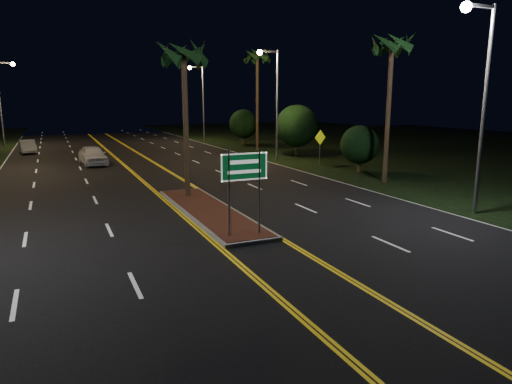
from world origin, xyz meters
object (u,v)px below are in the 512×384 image
shrub_near (360,145)px  car_far (27,145)px  warning_sign (320,142)px  palm_median (184,54)px  shrub_far (244,124)px  streetlight_right_near (480,86)px  car_near (93,154)px  median_island (209,211)px  streetlight_right_mid (273,92)px  highway_sign (244,175)px  streetlight_right_far (200,94)px  streetlight_left_far (3,94)px  palm_right_near (392,45)px  palm_right_far (257,57)px  shrub_mid (297,126)px

shrub_near → car_far: bearing=134.1°
car_far → warning_sign: size_ratio=1.60×
palm_median → shrub_far: (13.80, 25.50, -4.94)m
streetlight_right_near → car_near: streetlight_right_near is taller
shrub_far → median_island: bearing=-115.4°
streetlight_right_mid → palm_median: (-10.61, -11.50, 1.62)m
highway_sign → streetlight_right_near: 11.13m
shrub_far → streetlight_right_far: bearing=118.0°
streetlight_left_far → shrub_far: bearing=-18.1°
palm_right_near → car_far: (-20.96, 26.69, -7.48)m
palm_right_far → shrub_mid: bearing=-78.7°
shrub_far → car_near: size_ratio=0.75×
streetlight_right_mid → streetlight_right_far: (0.00, 20.00, 0.00)m
highway_sign → palm_right_near: 15.55m
car_near → warning_sign: size_ratio=1.92×
streetlight_left_far → shrub_near: 38.67m
warning_sign → streetlight_left_far: bearing=117.5°
car_near → shrub_far: bearing=25.7°
streetlight_right_near → streetlight_right_far: same height
palm_median → palm_right_far: bearing=56.7°
streetlight_right_mid → palm_right_near: (1.89, -12.00, 2.56)m
streetlight_right_mid → streetlight_right_far: size_ratio=1.00×
streetlight_left_far → streetlight_right_far: same height
median_island → car_near: bearing=100.4°
median_island → palm_right_far: 27.84m
streetlight_right_mid → shrub_near: size_ratio=2.73×
streetlight_left_far → streetlight_right_far: (21.23, -2.00, 0.00)m
streetlight_right_mid → palm_right_far: 9.00m
shrub_near → car_far: shrub_near is taller
median_island → car_near: car_near is taller
streetlight_right_mid → palm_right_near: bearing=-81.1°
highway_sign → car_near: bearing=98.5°
streetlight_left_far → shrub_near: bearing=-51.2°
palm_median → palm_right_near: 12.55m
shrub_near → car_far: 31.60m
median_island → shrub_far: (13.80, 29.00, 2.25)m
streetlight_right_near → car_near: (-14.04, 23.67, -4.78)m
car_far → streetlight_right_near: bearing=-67.9°
streetlight_right_mid → shrub_mid: 4.90m
streetlight_right_far → warning_sign: streetlight_right_far is taller
palm_median → car_near: palm_median is taller
streetlight_right_mid → car_far: bearing=142.4°
shrub_near → warning_sign: shrub_near is taller
highway_sign → streetlight_right_far: bearing=74.9°
streetlight_left_far → streetlight_right_mid: 30.57m
streetlight_right_far → warning_sign: (2.22, -23.85, -3.85)m
shrub_far → warning_sign: 17.89m
streetlight_left_far → warning_sign: 35.11m
highway_sign → streetlight_right_far: streetlight_right_far is taller
median_island → shrub_far: 32.19m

